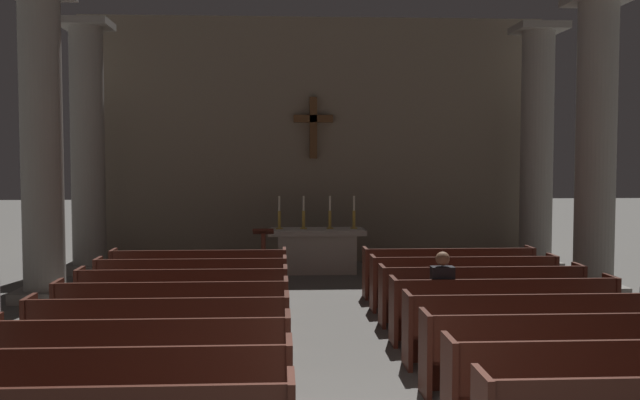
# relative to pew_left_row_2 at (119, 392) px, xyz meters

# --- Properties ---
(pew_left_row_2) EXTENTS (3.20, 0.50, 0.95)m
(pew_left_row_2) POSITION_rel_pew_left_row_2_xyz_m (0.00, 0.00, 0.00)
(pew_left_row_2) COLOR #4C2319
(pew_left_row_2) RESTS_ON ground
(pew_left_row_3) EXTENTS (3.20, 0.50, 0.95)m
(pew_left_row_3) POSITION_rel_pew_left_row_2_xyz_m (0.00, 1.13, 0.00)
(pew_left_row_3) COLOR #4C2319
(pew_left_row_3) RESTS_ON ground
(pew_left_row_4) EXTENTS (3.20, 0.50, 0.95)m
(pew_left_row_4) POSITION_rel_pew_left_row_2_xyz_m (0.00, 2.27, 0.00)
(pew_left_row_4) COLOR #4C2319
(pew_left_row_4) RESTS_ON ground
(pew_left_row_5) EXTENTS (3.20, 0.50, 0.95)m
(pew_left_row_5) POSITION_rel_pew_left_row_2_xyz_m (0.00, 3.40, 0.00)
(pew_left_row_5) COLOR #4C2319
(pew_left_row_5) RESTS_ON ground
(pew_left_row_6) EXTENTS (3.20, 0.50, 0.95)m
(pew_left_row_6) POSITION_rel_pew_left_row_2_xyz_m (0.00, 4.53, 0.00)
(pew_left_row_6) COLOR #4C2319
(pew_left_row_6) RESTS_ON ground
(pew_left_row_7) EXTENTS (3.20, 0.50, 0.95)m
(pew_left_row_7) POSITION_rel_pew_left_row_2_xyz_m (0.00, 5.67, 0.00)
(pew_left_row_7) COLOR #4C2319
(pew_left_row_7) RESTS_ON ground
(pew_left_row_8) EXTENTS (3.20, 0.50, 0.95)m
(pew_left_row_8) POSITION_rel_pew_left_row_2_xyz_m (0.00, 6.80, 0.00)
(pew_left_row_8) COLOR #4C2319
(pew_left_row_8) RESTS_ON ground
(pew_right_row_2) EXTENTS (3.20, 0.50, 0.95)m
(pew_right_row_2) POSITION_rel_pew_left_row_2_xyz_m (4.65, 0.00, 0.00)
(pew_right_row_2) COLOR #4C2319
(pew_right_row_2) RESTS_ON ground
(pew_right_row_3) EXTENTS (3.20, 0.50, 0.95)m
(pew_right_row_3) POSITION_rel_pew_left_row_2_xyz_m (4.65, 1.13, 0.00)
(pew_right_row_3) COLOR #4C2319
(pew_right_row_3) RESTS_ON ground
(pew_right_row_4) EXTENTS (3.20, 0.50, 0.95)m
(pew_right_row_4) POSITION_rel_pew_left_row_2_xyz_m (4.65, 2.27, 0.00)
(pew_right_row_4) COLOR #4C2319
(pew_right_row_4) RESTS_ON ground
(pew_right_row_5) EXTENTS (3.20, 0.50, 0.95)m
(pew_right_row_5) POSITION_rel_pew_left_row_2_xyz_m (4.65, 3.40, 0.00)
(pew_right_row_5) COLOR #4C2319
(pew_right_row_5) RESTS_ON ground
(pew_right_row_6) EXTENTS (3.20, 0.50, 0.95)m
(pew_right_row_6) POSITION_rel_pew_left_row_2_xyz_m (4.65, 4.53, 0.00)
(pew_right_row_6) COLOR #4C2319
(pew_right_row_6) RESTS_ON ground
(pew_right_row_7) EXTENTS (3.20, 0.50, 0.95)m
(pew_right_row_7) POSITION_rel_pew_left_row_2_xyz_m (4.65, 5.67, 0.00)
(pew_right_row_7) COLOR #4C2319
(pew_right_row_7) RESTS_ON ground
(pew_right_row_8) EXTENTS (3.20, 0.50, 0.95)m
(pew_right_row_8) POSITION_rel_pew_left_row_2_xyz_m (4.65, 6.80, 0.00)
(pew_right_row_8) COLOR #4C2319
(pew_right_row_8) RESTS_ON ground
(column_left_third) EXTENTS (1.12, 1.12, 5.70)m
(column_left_third) POSITION_rel_pew_left_row_2_xyz_m (-2.85, 6.94, 2.29)
(column_left_third) COLOR gray
(column_left_third) RESTS_ON ground
(column_right_third) EXTENTS (1.12, 1.12, 5.70)m
(column_right_third) POSITION_rel_pew_left_row_2_xyz_m (7.50, 6.94, 2.29)
(column_right_third) COLOR gray
(column_right_third) RESTS_ON ground
(column_left_fourth) EXTENTS (1.12, 1.12, 5.70)m
(column_left_fourth) POSITION_rel_pew_left_row_2_xyz_m (-2.85, 10.15, 2.29)
(column_left_fourth) COLOR gray
(column_left_fourth) RESTS_ON ground
(column_right_fourth) EXTENTS (1.12, 1.12, 5.70)m
(column_right_fourth) POSITION_rel_pew_left_row_2_xyz_m (7.50, 10.15, 2.29)
(column_right_fourth) COLOR gray
(column_right_fourth) RESTS_ON ground
(altar) EXTENTS (2.20, 0.90, 1.01)m
(altar) POSITION_rel_pew_left_row_2_xyz_m (2.33, 9.85, 0.06)
(altar) COLOR #A8A399
(altar) RESTS_ON ground
(candlestick_outer_left) EXTENTS (0.16, 0.16, 0.75)m
(candlestick_outer_left) POSITION_rel_pew_left_row_2_xyz_m (1.48, 9.85, 0.78)
(candlestick_outer_left) COLOR #B79338
(candlestick_outer_left) RESTS_ON altar
(candlestick_inner_left) EXTENTS (0.16, 0.16, 0.75)m
(candlestick_inner_left) POSITION_rel_pew_left_row_2_xyz_m (2.03, 9.85, 0.78)
(candlestick_inner_left) COLOR #B79338
(candlestick_inner_left) RESTS_ON altar
(candlestick_inner_right) EXTENTS (0.16, 0.16, 0.75)m
(candlestick_inner_right) POSITION_rel_pew_left_row_2_xyz_m (2.63, 9.85, 0.78)
(candlestick_inner_right) COLOR #B79338
(candlestick_inner_right) RESTS_ON altar
(candlestick_outer_right) EXTENTS (0.16, 0.16, 0.75)m
(candlestick_outer_right) POSITION_rel_pew_left_row_2_xyz_m (3.18, 9.85, 0.78)
(candlestick_outer_right) COLOR #B79338
(candlestick_outer_right) RESTS_ON altar
(apse_with_cross) EXTENTS (11.55, 0.43, 6.11)m
(apse_with_cross) POSITION_rel_pew_left_row_2_xyz_m (2.33, 11.76, 2.58)
(apse_with_cross) COLOR gray
(apse_with_cross) RESTS_ON ground
(lectern) EXTENTS (0.44, 0.36, 1.15)m
(lectern) POSITION_rel_pew_left_row_2_xyz_m (1.14, 8.65, 0.07)
(lectern) COLOR #4C2319
(lectern) RESTS_ON ground
(lone_worshipper) EXTENTS (0.32, 0.43, 1.32)m
(lone_worshipper) POSITION_rel_pew_left_row_2_xyz_m (3.76, 3.44, 0.22)
(lone_worshipper) COLOR #26262B
(lone_worshipper) RESTS_ON ground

